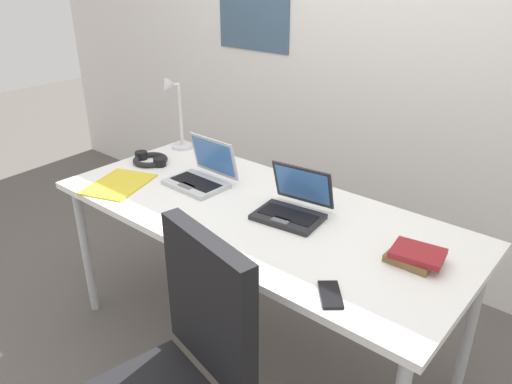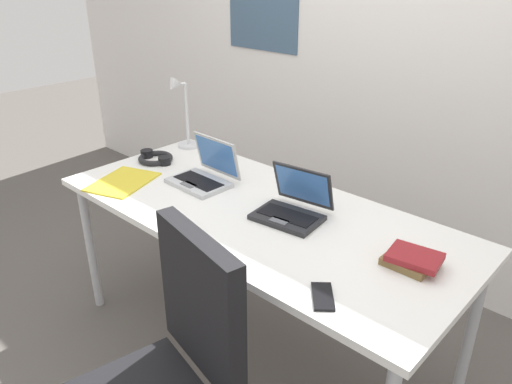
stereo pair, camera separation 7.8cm
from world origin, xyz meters
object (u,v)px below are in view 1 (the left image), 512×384
cell_phone (330,295)px  book_stack (415,255)px  laptop_mid_desk (293,207)px  desk_lamp (176,114)px  laptop_far_corner (202,175)px  paper_folder_far_corner (119,184)px  headphones (150,160)px  computer_mouse (178,226)px

cell_phone → book_stack: book_stack is taller
laptop_mid_desk → book_stack: laptop_mid_desk is taller
desk_lamp → cell_phone: 1.49m
laptop_far_corner → paper_folder_far_corner: 0.39m
cell_phone → paper_folder_far_corner: size_ratio=0.44×
headphones → paper_folder_far_corner: headphones is taller
book_stack → paper_folder_far_corner: 1.35m
laptop_far_corner → book_stack: laptop_far_corner is taller
desk_lamp → paper_folder_far_corner: size_ratio=1.29×
desk_lamp → paper_folder_far_corner: (0.15, -0.50, -0.19)m
computer_mouse → paper_folder_far_corner: computer_mouse is taller
laptop_far_corner → cell_phone: size_ratio=2.09×
cell_phone → paper_folder_far_corner: bearing=135.5°
computer_mouse → book_stack: bearing=51.3°
laptop_far_corner → cell_phone: 0.98m
book_stack → paper_folder_far_corner: bearing=-168.2°
desk_lamp → book_stack: 1.50m
laptop_mid_desk → cell_phone: 0.54m
cell_phone → headphones: 1.36m
computer_mouse → laptop_far_corner: bearing=149.3°
laptop_far_corner → paper_folder_far_corner: bearing=-137.2°
computer_mouse → paper_folder_far_corner: (-0.53, 0.11, -0.01)m
laptop_far_corner → computer_mouse: (0.25, -0.37, -0.03)m
headphones → paper_folder_far_corner: bearing=-67.8°
laptop_far_corner → headphones: bearing=178.2°
desk_lamp → laptop_mid_desk: bearing=-13.2°
laptop_far_corner → laptop_mid_desk: size_ratio=0.97×
headphones → book_stack: (1.43, -0.00, 0.01)m
laptop_far_corner → laptop_mid_desk: (0.51, 0.01, -0.00)m
headphones → paper_folder_far_corner: 0.30m
computer_mouse → cell_phone: (0.67, 0.03, -0.01)m
computer_mouse → book_stack: book_stack is taller
cell_phone → book_stack: 0.37m
desk_lamp → cell_phone: bearing=-23.0°
laptop_mid_desk → computer_mouse: laptop_mid_desk is taller
laptop_mid_desk → headphones: (-0.91, -0.00, -0.03)m
computer_mouse → headphones: 0.75m
paper_folder_far_corner → book_stack: bearing=11.8°
computer_mouse → book_stack: 0.88m
cell_phone → headphones: (-1.32, 0.35, 0.01)m
laptop_mid_desk → cell_phone: laptop_mid_desk is taller
headphones → book_stack: 1.43m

